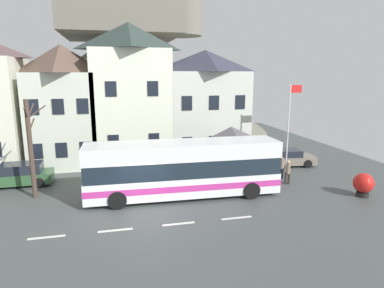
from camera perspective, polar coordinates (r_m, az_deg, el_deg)
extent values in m
cube|color=#474D4C|center=(17.84, -8.01, -12.02)|extent=(40.00, 60.00, 0.06)
cube|color=silver|center=(16.82, -23.48, -14.34)|extent=(1.60, 0.20, 0.01)
cube|color=silver|center=(16.52, -12.89, -14.10)|extent=(1.60, 0.20, 0.01)
cube|color=silver|center=(16.76, -2.30, -13.40)|extent=(1.60, 0.20, 0.01)
cube|color=silver|center=(17.52, 7.61, -12.34)|extent=(1.60, 0.20, 0.01)
cube|color=silver|center=(28.92, -20.72, 4.06)|extent=(5.00, 6.34, 7.26)
pyramid|color=brown|center=(28.73, -21.42, 13.39)|extent=(5.00, 6.34, 2.16)
cube|color=black|center=(26.39, -24.87, -1.13)|extent=(0.80, 0.06, 1.10)
cube|color=black|center=(26.10, -21.29, -0.97)|extent=(0.80, 0.06, 1.10)
cube|color=black|center=(25.91, -17.64, -0.81)|extent=(0.80, 0.06, 1.10)
cube|color=black|center=(25.93, -25.47, 5.68)|extent=(0.80, 0.06, 1.10)
cube|color=black|center=(25.63, -21.81, 5.92)|extent=(0.80, 0.06, 1.10)
cube|color=black|center=(25.44, -18.08, 6.14)|extent=(0.80, 0.06, 1.10)
cube|color=silver|center=(28.17, -10.34, 6.26)|extent=(6.08, 5.45, 9.04)
pyramid|color=#2E3B37|center=(28.20, -10.77, 17.60)|extent=(6.08, 5.45, 2.10)
cube|color=black|center=(25.74, -13.19, 0.32)|extent=(0.80, 0.06, 1.10)
cube|color=black|center=(25.90, -6.46, 0.64)|extent=(0.80, 0.06, 1.10)
cube|color=black|center=(25.27, -13.61, 9.09)|extent=(0.80, 0.06, 1.10)
cube|color=black|center=(25.44, -6.67, 9.35)|extent=(0.80, 0.06, 1.10)
cube|color=beige|center=(29.20, 2.20, 4.97)|extent=(6.53, 5.32, 7.35)
pyramid|color=#343444|center=(29.01, 2.27, 13.95)|extent=(6.53, 5.32, 1.77)
cube|color=black|center=(26.41, -0.83, 0.03)|extent=(0.80, 0.06, 1.10)
cube|color=black|center=(26.95, 3.69, 0.25)|extent=(0.80, 0.06, 1.10)
cube|color=black|center=(27.65, 8.01, 0.45)|extent=(0.80, 0.06, 1.10)
cube|color=black|center=(25.95, -0.85, 6.96)|extent=(0.80, 0.06, 1.10)
cube|color=black|center=(26.50, 3.78, 7.03)|extent=(0.80, 0.06, 1.10)
cube|color=black|center=(27.21, 8.20, 7.07)|extent=(0.80, 0.06, 1.10)
cone|color=#636354|center=(44.50, -11.66, 10.47)|extent=(36.70, 36.70, 12.60)
cube|color=slate|center=(45.10, -12.12, 21.01)|extent=(13.68, 13.68, 5.93)
cube|color=white|center=(19.92, -1.47, -6.67)|extent=(11.28, 2.72, 1.16)
cube|color=#BF338C|center=(19.91, -1.47, -6.51)|extent=(11.30, 2.74, 0.36)
cube|color=#19232D|center=(19.61, -1.49, -3.71)|extent=(11.18, 2.67, 0.98)
cube|color=white|center=(19.38, -1.50, -1.01)|extent=(11.28, 2.72, 0.92)
cube|color=#19232D|center=(21.30, 13.61, -2.79)|extent=(0.12, 2.02, 0.94)
cylinder|color=black|center=(22.03, 7.85, -5.86)|extent=(1.01, 0.31, 1.00)
cylinder|color=black|center=(19.99, 10.06, -7.79)|extent=(1.01, 0.31, 1.00)
cylinder|color=black|center=(20.85, -12.50, -7.06)|extent=(1.01, 0.31, 1.00)
cylinder|color=black|center=(18.68, -12.57, -9.32)|extent=(1.01, 0.31, 1.00)
cylinder|color=#473D33|center=(25.07, 1.74, -1.92)|extent=(0.14, 0.14, 2.40)
cylinder|color=#473D33|center=(26.10, 8.76, -1.50)|extent=(0.14, 0.14, 2.40)
cylinder|color=#473D33|center=(22.00, 3.96, -3.89)|extent=(0.14, 0.14, 2.40)
cylinder|color=#473D33|center=(23.17, 11.79, -3.31)|extent=(0.14, 0.14, 2.40)
pyramid|color=#534F55|center=(23.65, 6.66, 1.58)|extent=(3.60, 3.60, 1.15)
cube|color=#305733|center=(24.74, -27.40, -5.10)|extent=(4.24, 1.86, 0.67)
cube|color=#1E232D|center=(24.53, -27.06, -3.66)|extent=(2.56, 1.61, 0.60)
cylinder|color=black|center=(23.72, -24.51, -6.01)|extent=(0.64, 0.21, 0.64)
cylinder|color=black|center=(25.31, -23.88, -4.87)|extent=(0.64, 0.21, 0.64)
cube|color=slate|center=(27.70, 15.54, -2.56)|extent=(4.75, 2.39, 0.60)
cube|color=#1E232D|center=(27.49, 15.16, -1.45)|extent=(2.92, 1.93, 0.51)
cylinder|color=black|center=(29.07, 17.68, -2.35)|extent=(0.66, 0.28, 0.64)
cylinder|color=black|center=(27.55, 19.07, -3.20)|extent=(0.66, 0.28, 0.64)
cylinder|color=black|center=(28.03, 12.02, -2.55)|extent=(0.66, 0.28, 0.64)
cylinder|color=black|center=(26.45, 13.13, -3.46)|extent=(0.66, 0.28, 0.64)
cylinder|color=black|center=(24.36, 14.72, -4.70)|extent=(0.16, 0.16, 0.77)
cylinder|color=black|center=(24.24, 15.12, -4.81)|extent=(0.16, 0.16, 0.77)
cylinder|color=#7F6B56|center=(24.13, 15.00, -3.32)|extent=(0.35, 0.35, 0.60)
sphere|color=#9E7A60|center=(24.03, 15.05, -2.39)|extent=(0.20, 0.20, 0.20)
cylinder|color=black|center=(23.31, 13.02, -5.43)|extent=(0.12, 0.12, 0.71)
cylinder|color=black|center=(23.15, 13.28, -5.57)|extent=(0.12, 0.12, 0.71)
cylinder|color=#7F6B56|center=(23.06, 13.22, -4.04)|extent=(0.32, 0.32, 0.61)
sphere|color=tan|center=(22.95, 13.27, -3.03)|extent=(0.24, 0.24, 0.24)
cylinder|color=#38332D|center=(23.18, 16.18, -5.65)|extent=(0.17, 0.17, 0.75)
cylinder|color=#38332D|center=(23.18, 15.66, -5.62)|extent=(0.17, 0.17, 0.75)
cylinder|color=#7F6B56|center=(23.00, 16.01, -4.07)|extent=(0.29, 0.29, 0.66)
sphere|color=tan|center=(22.88, 16.08, -2.98)|extent=(0.24, 0.24, 0.24)
cylinder|color=#2D2D38|center=(23.55, 9.31, -5.00)|extent=(0.14, 0.14, 0.79)
cylinder|color=#2D2D38|center=(23.55, 8.86, -4.99)|extent=(0.14, 0.14, 0.79)
cylinder|color=#2D382D|center=(23.36, 9.14, -3.37)|extent=(0.29, 0.29, 0.70)
sphere|color=tan|center=(23.25, 9.18, -2.28)|extent=(0.21, 0.21, 0.21)
cube|color=#473828|center=(26.86, 7.87, -2.74)|extent=(1.45, 0.45, 0.08)
cube|color=#473828|center=(27.01, 7.72, -2.18)|extent=(1.45, 0.06, 0.40)
cube|color=#2D2D33|center=(26.69, 6.57, -3.30)|extent=(0.08, 0.36, 0.45)
cube|color=#2D2D33|center=(27.15, 9.13, -3.12)|extent=(0.08, 0.36, 0.45)
cylinder|color=silver|center=(25.62, 16.01, 2.54)|extent=(0.10, 0.10, 6.45)
cube|color=red|center=(25.57, 17.27, 8.93)|extent=(0.90, 0.03, 0.56)
cylinder|color=black|center=(22.58, 26.96, -7.64)|extent=(0.71, 0.71, 0.25)
sphere|color=red|center=(22.37, 27.13, -5.91)|extent=(1.18, 1.18, 1.18)
cylinder|color=#47382D|center=(21.34, -25.73, -0.89)|extent=(0.27, 0.27, 5.77)
cylinder|color=#47382D|center=(21.64, -25.62, 2.86)|extent=(0.19, 1.16, 0.71)
cylinder|color=#47382D|center=(21.10, -24.90, 4.97)|extent=(1.01, 0.47, 0.74)
cylinder|color=#47382D|center=(20.53, -26.40, 4.73)|extent=(0.20, 1.04, 0.69)
cylinder|color=#47382D|center=(21.51, -25.75, 5.06)|extent=(0.24, 1.11, 0.84)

